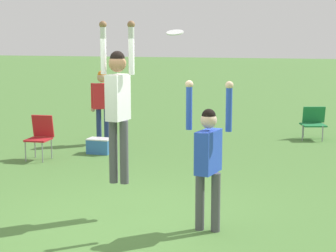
{
  "coord_description": "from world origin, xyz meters",
  "views": [
    {
      "loc": [
        2.63,
        -6.98,
        2.53
      ],
      "look_at": [
        0.45,
        0.38,
        1.3
      ],
      "focal_mm": 60.0,
      "sensor_mm": 36.0,
      "label": 1
    }
  ],
  "objects_px": {
    "frisbee": "(175,32)",
    "camping_chair_2": "(41,134)",
    "person_spectator_near": "(102,100)",
    "camping_chair_1": "(313,121)",
    "cooler_box": "(100,146)",
    "person_defending": "(208,153)",
    "person_jumping": "(118,98)"
  },
  "relations": [
    {
      "from": "person_defending",
      "to": "camping_chair_1",
      "type": "xyz_separation_m",
      "value": [
        1.06,
        7.32,
        -0.59
      ]
    },
    {
      "from": "frisbee",
      "to": "person_spectator_near",
      "type": "xyz_separation_m",
      "value": [
        -3.23,
        5.12,
        -1.53
      ]
    },
    {
      "from": "camping_chair_2",
      "to": "person_spectator_near",
      "type": "height_order",
      "value": "person_spectator_near"
    },
    {
      "from": "camping_chair_2",
      "to": "cooler_box",
      "type": "relative_size",
      "value": 1.79
    },
    {
      "from": "person_jumping",
      "to": "person_spectator_near",
      "type": "xyz_separation_m",
      "value": [
        -2.38,
        4.99,
        -0.64
      ]
    },
    {
      "from": "person_jumping",
      "to": "person_spectator_near",
      "type": "bearing_deg",
      "value": 35.66
    },
    {
      "from": "cooler_box",
      "to": "frisbee",
      "type": "bearing_deg",
      "value": -54.83
    },
    {
      "from": "person_defending",
      "to": "camping_chair_1",
      "type": "bearing_deg",
      "value": -178.1
    },
    {
      "from": "camping_chair_1",
      "to": "person_jumping",
      "type": "bearing_deg",
      "value": 53.27
    },
    {
      "from": "person_spectator_near",
      "to": "camping_chair_1",
      "type": "bearing_deg",
      "value": -7.24
    },
    {
      "from": "person_defending",
      "to": "cooler_box",
      "type": "bearing_deg",
      "value": -131.14
    },
    {
      "from": "camping_chair_1",
      "to": "cooler_box",
      "type": "distance_m",
      "value": 5.42
    },
    {
      "from": "frisbee",
      "to": "camping_chair_1",
      "type": "bearing_deg",
      "value": 77.92
    },
    {
      "from": "frisbee",
      "to": "person_spectator_near",
      "type": "height_order",
      "value": "frisbee"
    },
    {
      "from": "camping_chair_2",
      "to": "cooler_box",
      "type": "height_order",
      "value": "camping_chair_2"
    },
    {
      "from": "cooler_box",
      "to": "camping_chair_2",
      "type": "bearing_deg",
      "value": -136.75
    },
    {
      "from": "person_defending",
      "to": "cooler_box",
      "type": "xyz_separation_m",
      "value": [
        -3.34,
        4.17,
        -0.87
      ]
    },
    {
      "from": "person_jumping",
      "to": "frisbee",
      "type": "xyz_separation_m",
      "value": [
        0.85,
        -0.13,
        0.89
      ]
    },
    {
      "from": "camping_chair_2",
      "to": "frisbee",
      "type": "bearing_deg",
      "value": 136.01
    },
    {
      "from": "person_spectator_near",
      "to": "cooler_box",
      "type": "height_order",
      "value": "person_spectator_near"
    },
    {
      "from": "person_jumping",
      "to": "camping_chair_2",
      "type": "relative_size",
      "value": 2.47
    },
    {
      "from": "person_defending",
      "to": "camping_chair_2",
      "type": "bearing_deg",
      "value": -117.36
    },
    {
      "from": "frisbee",
      "to": "cooler_box",
      "type": "height_order",
      "value": "frisbee"
    },
    {
      "from": "camping_chair_1",
      "to": "person_spectator_near",
      "type": "xyz_separation_m",
      "value": [
        -4.78,
        -2.09,
        0.6
      ]
    },
    {
      "from": "person_jumping",
      "to": "person_spectator_near",
      "type": "height_order",
      "value": "person_jumping"
    },
    {
      "from": "person_jumping",
      "to": "camping_chair_1",
      "type": "relative_size",
      "value": 2.84
    },
    {
      "from": "person_spectator_near",
      "to": "cooler_box",
      "type": "bearing_deg",
      "value": -101.32
    },
    {
      "from": "person_defending",
      "to": "person_spectator_near",
      "type": "distance_m",
      "value": 6.42
    },
    {
      "from": "frisbee",
      "to": "camping_chair_2",
      "type": "height_order",
      "value": "frisbee"
    },
    {
      "from": "person_jumping",
      "to": "cooler_box",
      "type": "xyz_separation_m",
      "value": [
        -2.01,
        3.93,
        -1.53
      ]
    },
    {
      "from": "person_defending",
      "to": "cooler_box",
      "type": "relative_size",
      "value": 3.86
    },
    {
      "from": "camping_chair_1",
      "to": "cooler_box",
      "type": "relative_size",
      "value": 1.55
    }
  ]
}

